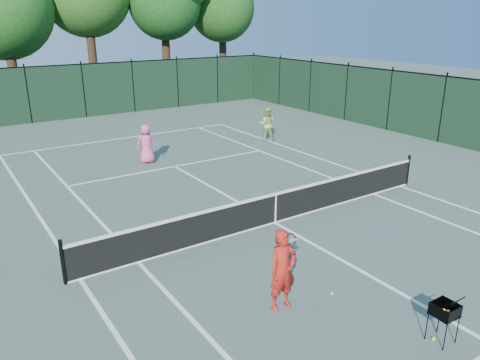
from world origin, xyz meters
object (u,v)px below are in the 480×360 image
loose_ball_near_cart (433,339)px  loose_ball_midcourt (332,294)px  ball_hopper (445,310)px  player_pink (146,144)px  player_green (267,124)px  coach (283,270)px

loose_ball_near_cart → loose_ball_midcourt: same height
ball_hopper → player_pink: bearing=93.4°
ball_hopper → loose_ball_near_cart: size_ratio=11.43×
loose_ball_midcourt → player_pink: bearing=86.9°
player_green → loose_ball_midcourt: 13.12m
player_green → loose_ball_near_cart: 14.73m
loose_ball_near_cart → coach: bearing=124.7°
player_pink → ball_hopper: player_pink is taller
player_green → loose_ball_midcourt: bearing=97.0°
coach → loose_ball_midcourt: (1.14, -0.26, -0.81)m
player_pink → player_green: (6.13, 0.21, 0.01)m
coach → loose_ball_near_cart: size_ratio=24.79×
coach → player_green: 13.50m
coach → loose_ball_near_cart: 2.97m
player_pink → loose_ball_near_cart: size_ratio=23.17×
coach → ball_hopper: (1.71, -2.42, -0.19)m
player_green → loose_ball_midcourt: player_green is taller
player_pink → coach: bearing=96.9°
player_pink → player_green: 6.13m
player_green → ball_hopper: (-6.14, -13.40, -0.14)m
coach → loose_ball_near_cart: (1.63, -2.35, -0.81)m
loose_ball_near_cart → ball_hopper: bearing=-39.4°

